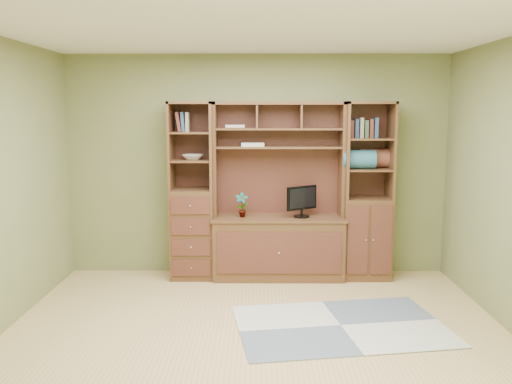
{
  "coord_description": "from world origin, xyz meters",
  "views": [
    {
      "loc": [
        0.02,
        -4.43,
        1.96
      ],
      "look_at": [
        -0.01,
        1.2,
        1.1
      ],
      "focal_mm": 38.0,
      "sensor_mm": 36.0,
      "label": 1
    }
  ],
  "objects_px": {
    "center_hutch": "(279,191)",
    "left_tower": "(192,191)",
    "monitor": "(302,196)",
    "right_tower": "(367,191)"
  },
  "relations": [
    {
      "from": "center_hutch",
      "to": "right_tower",
      "type": "bearing_deg",
      "value": 2.23
    },
    {
      "from": "left_tower",
      "to": "right_tower",
      "type": "bearing_deg",
      "value": 0.0
    },
    {
      "from": "center_hutch",
      "to": "left_tower",
      "type": "bearing_deg",
      "value": 177.71
    },
    {
      "from": "right_tower",
      "to": "monitor",
      "type": "height_order",
      "value": "right_tower"
    },
    {
      "from": "left_tower",
      "to": "monitor",
      "type": "bearing_deg",
      "value": -3.39
    },
    {
      "from": "left_tower",
      "to": "right_tower",
      "type": "xyz_separation_m",
      "value": [
        2.02,
        0.0,
        0.0
      ]
    },
    {
      "from": "left_tower",
      "to": "monitor",
      "type": "xyz_separation_m",
      "value": [
        1.26,
        -0.07,
        -0.05
      ]
    },
    {
      "from": "left_tower",
      "to": "monitor",
      "type": "relative_size",
      "value": 4.1
    },
    {
      "from": "right_tower",
      "to": "monitor",
      "type": "relative_size",
      "value": 4.1
    },
    {
      "from": "center_hutch",
      "to": "left_tower",
      "type": "height_order",
      "value": "same"
    }
  ]
}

